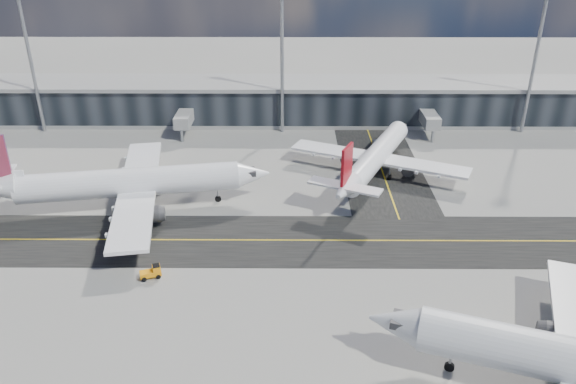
% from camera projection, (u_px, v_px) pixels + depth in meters
% --- Properties ---
extents(ground, '(300.00, 300.00, 0.00)m').
position_uv_depth(ground, '(277.00, 256.00, 74.55)').
color(ground, gray).
rests_on(ground, ground).
extents(taxiway_lanes, '(180.00, 63.00, 0.03)m').
position_uv_depth(taxiway_lanes, '(305.00, 217.00, 84.16)').
color(taxiway_lanes, black).
rests_on(taxiway_lanes, ground).
extents(terminal_concourse, '(152.00, 19.80, 8.80)m').
position_uv_depth(terminal_concourse, '(283.00, 103.00, 122.02)').
color(terminal_concourse, black).
rests_on(terminal_concourse, ground).
extents(floodlight_masts, '(102.50, 0.70, 28.90)m').
position_uv_depth(floodlight_masts, '(282.00, 57.00, 110.72)').
color(floodlight_masts, gray).
rests_on(floodlight_masts, ground).
extents(airliner_af, '(43.82, 37.54, 13.00)m').
position_uv_depth(airliner_af, '(125.00, 183.00, 84.80)').
color(airliner_af, white).
rests_on(airliner_af, ground).
extents(airliner_redtail, '(30.34, 35.18, 10.96)m').
position_uv_depth(airliner_redtail, '(376.00, 157.00, 95.84)').
color(airliner_redtail, white).
rests_on(airliner_redtail, ground).
extents(baggage_tug, '(2.86, 2.03, 1.63)m').
position_uv_depth(baggage_tug, '(152.00, 272.00, 69.76)').
color(baggage_tug, orange).
rests_on(baggage_tug, ground).
extents(service_van, '(3.29, 5.07, 1.30)m').
position_uv_depth(service_van, '(381.00, 144.00, 109.15)').
color(service_van, white).
rests_on(service_van, ground).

